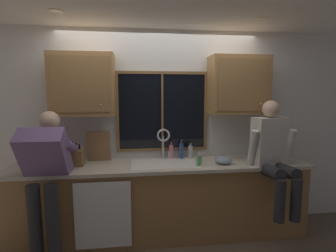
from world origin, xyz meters
TOP-DOWN VIEW (x-y plane):
  - back_wall at (0.00, 0.06)m, footprint 5.89×0.12m
  - ceiling_downlight_left at (-1.05, -0.60)m, footprint 0.14×0.14m
  - ceiling_downlight_right at (1.05, -0.60)m, footprint 0.14×0.14m
  - window_glass at (0.04, -0.01)m, footprint 1.10×0.02m
  - window_frame_top at (0.04, -0.02)m, footprint 1.17×0.02m
  - window_frame_bottom at (0.04, -0.02)m, footprint 1.17×0.02m
  - window_frame_left at (-0.53, -0.02)m, footprint 0.03×0.02m
  - window_frame_right at (0.60, -0.02)m, footprint 0.03×0.02m
  - window_mullion_center at (0.04, -0.02)m, footprint 0.02×0.02m
  - lower_cabinet_run at (0.00, -0.29)m, footprint 3.49×0.58m
  - countertop at (0.00, -0.31)m, footprint 3.55×0.62m
  - dishwasher_front at (-0.67, -0.61)m, footprint 0.60×0.02m
  - upper_cabinet_left at (-0.91, -0.17)m, footprint 0.72×0.36m
  - upper_cabinet_right at (0.98, -0.17)m, footprint 0.72×0.36m
  - sink at (0.04, -0.30)m, footprint 0.80×0.46m
  - faucet at (0.04, -0.12)m, footprint 0.18×0.09m
  - person_standing at (-1.23, -0.62)m, footprint 0.53×0.68m
  - person_sitting_on_counter at (1.26, -0.57)m, footprint 0.54×0.63m
  - knife_block at (-0.98, -0.29)m, footprint 0.12×0.18m
  - cutting_board at (-0.77, -0.09)m, footprint 0.28×0.10m
  - mixing_bowl at (0.73, -0.39)m, footprint 0.20×0.20m
  - soap_dispenser at (0.42, -0.44)m, footprint 0.06×0.07m
  - bottle_green_glass at (0.27, -0.08)m, footprint 0.06×0.06m
  - bottle_tall_clear at (0.14, -0.06)m, footprint 0.06×0.06m
  - bottle_amber_small at (0.40, -0.06)m, footprint 0.06×0.06m

SIDE VIEW (x-z plane):
  - lower_cabinet_run at x=0.00m, z-range 0.00..0.88m
  - dishwasher_front at x=-0.67m, z-range 0.09..0.83m
  - sink at x=0.04m, z-range 0.72..0.93m
  - countertop at x=0.00m, z-range 0.88..0.92m
  - mixing_bowl at x=0.73m, z-range 0.91..1.02m
  - person_standing at x=-1.23m, z-range 0.18..1.75m
  - soap_dispenser at x=0.42m, z-range 0.90..1.06m
  - bottle_amber_small at x=0.40m, z-range 0.90..1.11m
  - bottle_tall_clear at x=0.14m, z-range 0.90..1.12m
  - bottle_green_glass at x=0.27m, z-range 0.90..1.15m
  - knife_block at x=-0.98m, z-range 0.87..1.19m
  - window_frame_bottom at x=0.04m, z-range 1.01..1.05m
  - person_sitting_on_counter at x=1.26m, z-range 0.47..1.73m
  - cutting_board at x=-0.77m, z-range 0.92..1.30m
  - faucet at x=0.04m, z-range 0.97..1.37m
  - back_wall at x=0.00m, z-range 0.00..2.55m
  - window_glass at x=0.04m, z-range 1.05..2.00m
  - window_frame_left at x=-0.53m, z-range 1.05..2.00m
  - window_frame_right at x=0.60m, z-range 1.05..2.00m
  - window_mullion_center at x=0.04m, z-range 1.05..2.00m
  - upper_cabinet_left at x=-0.91m, z-range 1.50..2.22m
  - upper_cabinet_right at x=0.98m, z-range 1.50..2.22m
  - window_frame_top at x=0.04m, z-range 2.00..2.04m
  - ceiling_downlight_left at x=-1.05m, z-range 2.54..2.55m
  - ceiling_downlight_right at x=1.05m, z-range 2.54..2.55m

